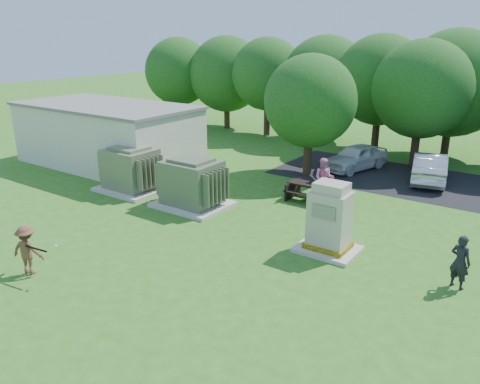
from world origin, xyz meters
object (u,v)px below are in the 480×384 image
Objects in this scene: transformer_right at (192,184)px; generator_cabinet at (329,222)px; picnic_table at (309,190)px; car_white at (356,157)px; batter at (27,250)px; person_at_picnic at (324,178)px; car_silver_a at (430,167)px; person_by_generator at (460,262)px; transformer_left at (131,170)px.

generator_cabinet is at bearing -6.38° from transformer_right.
picnic_table is 0.46× the size of car_white.
generator_cabinet reaches higher than picnic_table.
batter is at bearing -91.58° from transformer_right.
car_silver_a is at bearing 40.38° from person_at_picnic.
transformer_right is at bearing -153.18° from person_at_picnic.
person_at_picnic is (0.35, 0.72, 0.41)m from picnic_table.
person_at_picnic reaches higher than picnic_table.
transformer_right is 0.75× the size of car_white.
batter is at bearing 51.28° from person_by_generator.
transformer_right is at bearing 173.62° from generator_cabinet.
picnic_table is 1.01× the size of person_at_picnic.
transformer_left is at bearing 16.90° from person_by_generator.
generator_cabinet is 5.05m from picnic_table.
transformer_left is at bearing 175.91° from generator_cabinet.
picnic_table is 0.42× the size of car_silver_a.
person_at_picnic is 0.41× the size of car_silver_a.
person_by_generator is at bearing -55.64° from person_at_picnic.
picnic_table is 0.90m from person_at_picnic.
transformer_left is 8.80m from person_at_picnic.
car_white is at bearing -123.37° from batter.
transformer_left is 11.79m from car_white.
transformer_left is 1.00× the size of transformer_right.
transformer_right is at bearing -137.53° from picnic_table.
generator_cabinet reaches higher than car_silver_a.
picnic_table is 6.98m from car_silver_a.
person_at_picnic reaches higher than batter.
car_silver_a is at bearing 52.38° from transformer_right.
picnic_table is (3.73, 3.41, -0.48)m from transformer_right.
person_by_generator is (14.31, -0.81, -0.16)m from transformer_left.
person_at_picnic is 6.18m from car_silver_a.
transformer_left is 1.25× the size of generator_cabinet.
transformer_right is 1.85× the size of person_by_generator.
transformer_right reaches higher than car_white.
transformer_left is 1.64× the size of picnic_table.
car_silver_a is at bearing 59.55° from picnic_table.
person_by_generator is at bearing -169.77° from batter.
car_silver_a is at bearing -134.92° from batter.
car_silver_a is (7.26, 9.42, -0.25)m from transformer_right.
car_silver_a reaches higher than car_white.
batter is at bearing -64.52° from transformer_left.
transformer_left is at bearing 27.97° from car_silver_a.
person_at_picnic reaches higher than car_white.
picnic_table is 1.18× the size of batter.
transformer_left reaches higher than car_silver_a.
generator_cabinet is 1.31× the size of picnic_table.
car_white is (-3.07, 10.08, -0.37)m from generator_cabinet.
car_silver_a is (-3.35, 10.23, -0.09)m from person_by_generator.
person_by_generator is (10.81, 6.53, 0.03)m from batter.
transformer_right is at bearing -92.84° from car_white.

